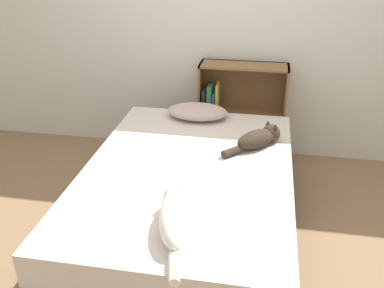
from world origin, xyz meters
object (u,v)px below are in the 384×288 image
cat_dark (259,138)px  bed (188,203)px  pillow (197,112)px  cat_light (173,219)px  bookshelf (239,109)px

cat_dark → bed: bearing=176.6°
pillow → cat_light: (0.12, -1.50, 0.02)m
pillow → bookshelf: (0.31, 0.47, -0.14)m
cat_dark → bookshelf: bookshelf is taller
bed → bookshelf: (0.23, 1.30, 0.20)m
cat_dark → bookshelf: bearing=57.8°
bed → bookshelf: bearing=79.8°
bed → cat_light: cat_light is taller
cat_dark → cat_light: bearing=-156.3°
bed → cat_dark: size_ratio=4.92×
cat_dark → bookshelf: 0.93m
bed → pillow: bearing=95.3°
pillow → bookshelf: bookshelf is taller
bookshelf → cat_dark: bearing=-76.5°
cat_light → cat_dark: cat_dark is taller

